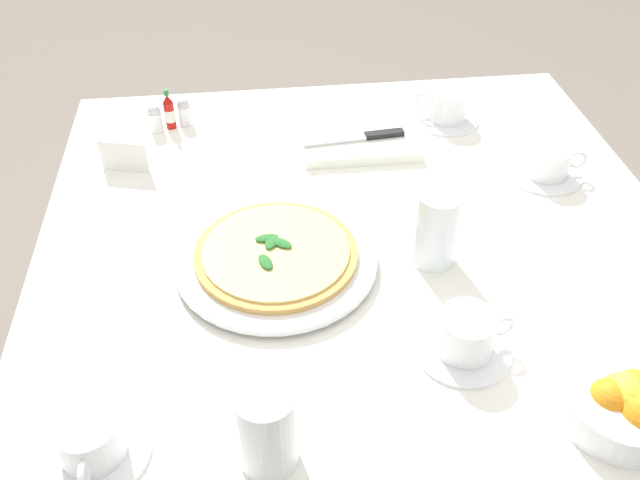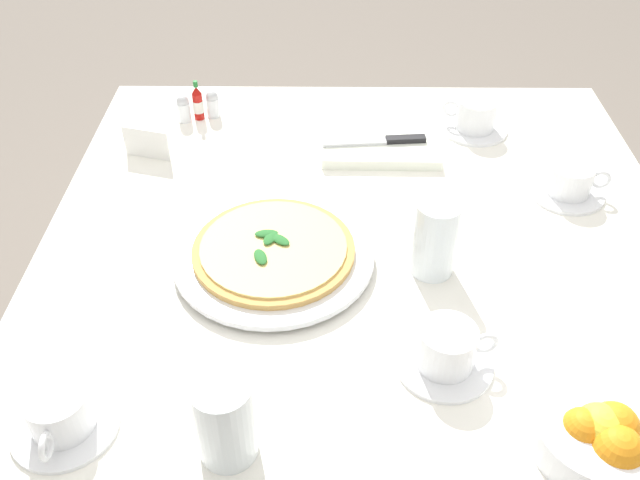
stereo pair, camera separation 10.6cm
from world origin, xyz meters
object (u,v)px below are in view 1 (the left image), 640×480
water_glass_near_left (436,231)px  hot_sauce_bottle (169,112)px  pizza (276,253)px  coffee_cup_far_left (466,336)px  citrus_bowl (625,403)px  coffee_cup_left_edge (548,164)px  menu_card (124,157)px  coffee_cup_center_back (91,441)px  salt_shaker (155,120)px  water_glass_right_edge (267,431)px  coffee_cup_near_right (447,108)px  dinner_knife (359,137)px  napkin_folded (360,143)px  pizza_plate (276,260)px  pepper_shaker (184,113)px

water_glass_near_left → hot_sauce_bottle: 0.62m
pizza → coffee_cup_far_left: (-0.24, 0.20, 0.00)m
citrus_bowl → coffee_cup_left_edge: bearing=-101.6°
hot_sauce_bottle → menu_card: bearing=63.0°
coffee_cup_center_back → water_glass_near_left: water_glass_near_left is taller
coffee_cup_center_back → menu_card: size_ratio=1.51×
salt_shaker → water_glass_right_edge: bearing=103.0°
coffee_cup_center_back → salt_shaker: (-0.03, -0.73, -0.00)m
coffee_cup_near_right → water_glass_right_edge: size_ratio=1.12×
dinner_knife → coffee_cup_near_right: bearing=-162.4°
water_glass_right_edge → napkin_folded: size_ratio=0.53×
pizza_plate → water_glass_right_edge: size_ratio=2.65×
pizza → coffee_cup_left_edge: bearing=-160.0°
menu_card → coffee_cup_left_edge: bearing=6.9°
coffee_cup_far_left → salt_shaker: size_ratio=2.36×
coffee_cup_near_right → menu_card: size_ratio=1.48×
pepper_shaker → water_glass_near_left: bearing=130.4°
coffee_cup_far_left → dinner_knife: coffee_cup_far_left is taller
water_glass_near_left → hot_sauce_bottle: water_glass_near_left is taller
hot_sauce_bottle → pepper_shaker: hot_sauce_bottle is taller
coffee_cup_near_right → coffee_cup_left_edge: coffee_cup_near_right is taller
coffee_cup_center_back → dinner_knife: size_ratio=0.68×
coffee_cup_near_right → water_glass_near_left: water_glass_near_left is taller
coffee_cup_left_edge → napkin_folded: size_ratio=0.60×
water_glass_right_edge → coffee_cup_near_right: bearing=-119.1°
coffee_cup_left_edge → menu_card: (0.75, -0.11, 0.00)m
citrus_bowl → napkin_folded: bearing=-71.6°
coffee_cup_far_left → coffee_cup_center_back: coffee_cup_far_left is taller
water_glass_near_left → citrus_bowl: bearing=116.5°
coffee_cup_left_edge → water_glass_right_edge: bearing=44.0°
coffee_cup_left_edge → menu_card: 0.76m
coffee_cup_far_left → water_glass_near_left: size_ratio=1.07×
citrus_bowl → coffee_cup_far_left: bearing=-38.2°
hot_sauce_bottle → water_glass_near_left: bearing=133.0°
coffee_cup_near_right → pizza_plate: bearing=46.7°
coffee_cup_left_edge → dinner_knife: bearing=-22.4°
dinner_knife → menu_card: menu_card is taller
water_glass_near_left → napkin_folded: 0.34m
menu_card → coffee_cup_near_right: bearing=24.6°
coffee_cup_near_right → coffee_cup_center_back: bearing=49.1°
coffee_cup_far_left → hot_sauce_bottle: size_ratio=1.60×
water_glass_right_edge → pepper_shaker: bearing=-81.3°
pizza → pepper_shaker: 0.47m
water_glass_right_edge → citrus_bowl: 0.43m
coffee_cup_left_edge → coffee_cup_center_back: (0.73, 0.49, 0.00)m
pizza_plate → napkin_folded: bearing=-120.0°
water_glass_right_edge → water_glass_near_left: size_ratio=0.94×
water_glass_right_edge → dinner_knife: water_glass_right_edge is taller
pizza_plate → coffee_cup_near_right: (-0.37, -0.40, 0.02)m
coffee_cup_far_left → coffee_cup_left_edge: size_ratio=1.00×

